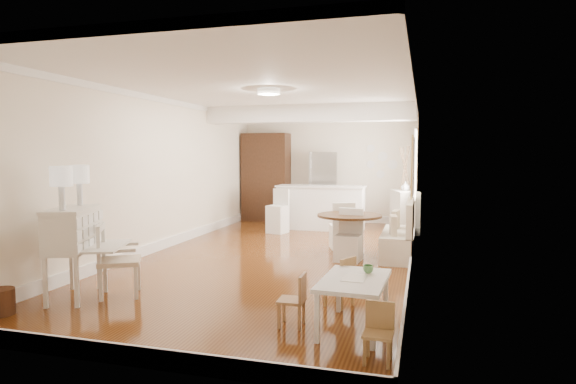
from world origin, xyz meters
The scene contains 20 objects.
room centered at (0.04, 0.32, 1.98)m, with size 9.00×9.04×2.82m.
secretary_bureau centered at (-1.70, -3.01, 0.56)m, with size 0.87×0.89×1.12m, color white.
gustavian_armchair centered at (-1.21, -2.78, 0.45)m, with size 0.52×0.52×0.91m, color silver.
wicker_basket centered at (-2.05, -3.75, 0.14)m, with size 0.29×0.29×0.29m, color #4F2C18.
kids_table centered at (1.75, -3.13, 0.26)m, with size 0.62×1.04×0.52m, color white.
kids_chair_a centered at (1.12, -3.22, 0.28)m, with size 0.27×0.27×0.55m, color #9C7047.
kids_chair_b centered at (1.48, -2.45, 0.30)m, with size 0.29×0.29×0.60m, color tan.
kids_chair_c centered at (2.06, -3.86, 0.26)m, with size 0.25×0.25×0.51m, color #A47C4A.
banquette centered at (1.99, 0.50, 0.49)m, with size 0.52×1.60×0.98m, color silver.
dining_table centered at (1.21, 0.19, 0.37)m, with size 1.09×1.09×0.74m, color #482C17.
slip_chair_near centered at (1.23, -0.05, 0.43)m, with size 0.41×0.42×0.86m, color white.
slip_chair_far centered at (0.95, 0.95, 0.44)m, with size 0.42×0.43×0.88m, color white.
breakfast_counter centered at (0.10, 3.10, 0.52)m, with size 2.05×0.65×1.03m, color white.
bar_stool_left centered at (-0.72, 2.33, 0.49)m, with size 0.39×0.39×0.98m, color silver.
bar_stool_right centered at (0.77, 2.89, 0.47)m, with size 0.38×0.38×0.94m, color silver.
pantry_cabinet centered at (-1.60, 4.18, 1.15)m, with size 1.20×0.60×2.30m, color #381E11.
fridge centered at (0.30, 4.15, 0.90)m, with size 0.75×0.65×1.80m, color silver.
sideboard centered at (2.00, 3.18, 0.47)m, with size 0.44×0.99×0.94m, color beige.
pencil_cup centered at (1.86, -2.87, 0.56)m, with size 0.11×0.11×0.08m, color #5DA05E.
branch_vase centered at (2.02, 3.19, 1.04)m, with size 0.19×0.19×0.20m, color silver.
Camera 1 is at (2.39, -7.87, 1.76)m, focal length 30.00 mm.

